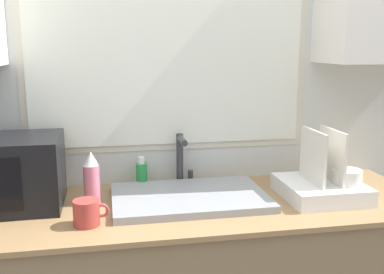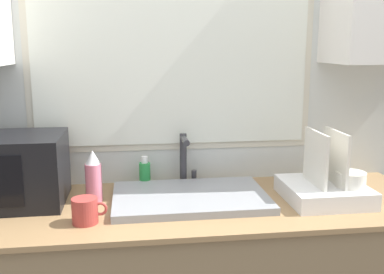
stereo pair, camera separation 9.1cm
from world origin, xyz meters
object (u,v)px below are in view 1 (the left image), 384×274
at_px(faucet, 181,156).
at_px(dish_rack, 323,184).
at_px(spray_bottle, 92,179).
at_px(mug_near_sink, 87,213).
at_px(soap_bottle, 142,174).

distance_m(faucet, dish_rack, 0.63).
bearing_deg(faucet, dish_rack, -27.79).
bearing_deg(spray_bottle, faucet, 23.92).
height_order(dish_rack, mug_near_sink, dish_rack).
height_order(soap_bottle, mug_near_sink, soap_bottle).
xyz_separation_m(dish_rack, soap_bottle, (-0.73, 0.29, 0.00)).
height_order(spray_bottle, soap_bottle, spray_bottle).
relative_size(dish_rack, mug_near_sink, 2.61).
height_order(faucet, soap_bottle, faucet).
xyz_separation_m(dish_rack, spray_bottle, (-0.95, 0.12, 0.04)).
bearing_deg(dish_rack, mug_near_sink, -173.15).
bearing_deg(mug_near_sink, dish_rack, 6.85).
bearing_deg(dish_rack, soap_bottle, 158.43).
height_order(faucet, mug_near_sink, faucet).
xyz_separation_m(faucet, mug_near_sink, (-0.41, -0.41, -0.09)).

